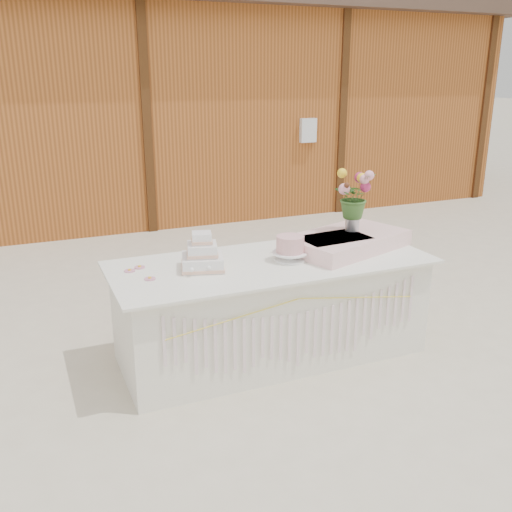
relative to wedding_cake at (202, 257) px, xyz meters
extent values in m
plane|color=beige|center=(0.53, -0.03, -0.86)|extent=(80.00, 80.00, 0.00)
cube|color=#A25722|center=(0.53, 5.97, 0.64)|extent=(12.00, 4.00, 3.00)
cube|color=#463327|center=(0.53, 5.97, 2.29)|extent=(12.60, 4.60, 0.30)
cube|color=silver|center=(0.53, -0.03, -0.49)|extent=(2.28, 0.88, 0.75)
cube|color=silver|center=(0.53, -0.03, -0.10)|extent=(2.40, 1.00, 0.02)
cube|color=white|center=(0.00, 0.00, -0.04)|extent=(0.35, 0.35, 0.10)
cube|color=#E8AF92|center=(0.00, 0.00, -0.07)|extent=(0.37, 0.37, 0.02)
cube|color=white|center=(0.00, 0.00, 0.05)|extent=(0.25, 0.25, 0.09)
cube|color=#E8AF92|center=(0.00, 0.00, 0.03)|extent=(0.27, 0.27, 0.02)
cube|color=white|center=(0.00, 0.00, 0.14)|extent=(0.17, 0.17, 0.08)
cube|color=#E8AF92|center=(0.00, 0.00, 0.12)|extent=(0.18, 0.18, 0.02)
cylinder|color=white|center=(0.66, -0.08, -0.08)|extent=(0.23, 0.23, 0.01)
cylinder|color=white|center=(0.66, -0.08, -0.06)|extent=(0.07, 0.07, 0.04)
cylinder|color=white|center=(0.66, -0.08, -0.03)|extent=(0.26, 0.26, 0.01)
cylinder|color=#E4A4A7|center=(0.66, -0.08, 0.04)|extent=(0.21, 0.21, 0.12)
cube|color=#FECECC|center=(1.21, 0.02, -0.03)|extent=(1.11, 0.85, 0.12)
cylinder|color=#B9B8BD|center=(1.30, 0.09, 0.11)|extent=(0.11, 0.11, 0.15)
imported|color=#3E6C2B|center=(1.30, 0.09, 0.36)|extent=(0.41, 0.39, 0.35)
camera|label=1|loc=(-1.16, -3.70, 1.24)|focal=40.00mm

